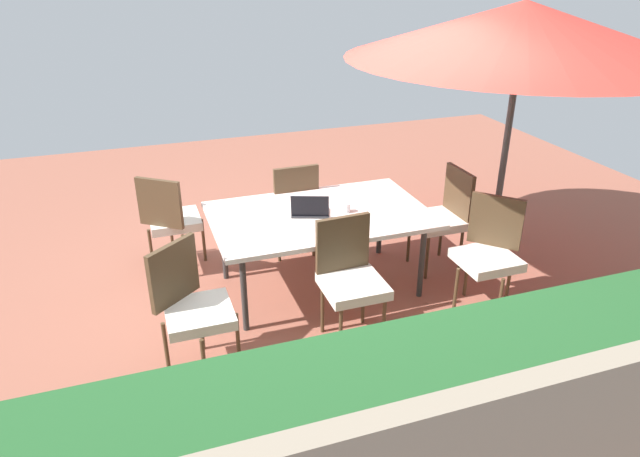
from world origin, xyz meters
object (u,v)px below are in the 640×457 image
object	(u,v)px
chair_west	(443,214)
chair_south	(292,203)
chair_north	(350,275)
chair_northeast	(192,304)
cup	(346,208)
patio_umbrella	(523,30)
laptop	(310,210)
dining_table	(320,218)
chair_southeast	(171,217)
chair_northwest	(489,250)

from	to	relation	value
chair_west	chair_south	xyz separation A→B (m)	(1.27, -0.71, 0.00)
chair_north	chair_northeast	bearing A→B (deg)	177.53
chair_north	chair_south	size ratio (longest dim) A/B	1.00
chair_west	cup	world-z (taller)	chair_west
patio_umbrella	chair_west	world-z (taller)	patio_umbrella
patio_umbrella	laptop	world-z (taller)	patio_umbrella
dining_table	laptop	world-z (taller)	laptop
cup	laptop	bearing A→B (deg)	-6.17
laptop	chair_southeast	bearing A→B (deg)	-14.54
patio_umbrella	laptop	size ratio (longest dim) A/B	7.66
chair_north	laptop	size ratio (longest dim) A/B	2.54
chair_west	chair_south	distance (m)	1.46
chair_northeast	chair_west	bearing A→B (deg)	-21.21
chair_northwest	laptop	distance (m)	1.53
patio_umbrella	cup	distance (m)	2.07
chair_west	chair_northeast	bearing A→B (deg)	-73.02
chair_northeast	chair_south	size ratio (longest dim) A/B	1.00
dining_table	chair_south	distance (m)	0.73
chair_northwest	chair_northeast	bearing A→B (deg)	-133.21
chair_south	cup	size ratio (longest dim) A/B	11.89
dining_table	patio_umbrella	world-z (taller)	patio_umbrella
chair_south	laptop	size ratio (longest dim) A/B	2.54
chair_west	laptop	bearing A→B (deg)	-90.01
chair_northeast	chair_northwest	distance (m)	2.44
chair_southeast	chair_west	bearing A→B (deg)	-160.23
chair_south	chair_northeast	bearing A→B (deg)	51.02
patio_umbrella	chair_northwest	world-z (taller)	patio_umbrella
dining_table	chair_north	size ratio (longest dim) A/B	1.91
chair_west	cup	bearing A→B (deg)	-87.81
chair_northeast	laptop	bearing A→B (deg)	-4.76
patio_umbrella	chair_southeast	world-z (taller)	patio_umbrella
chair_southeast	cup	world-z (taller)	chair_southeast
chair_northwest	chair_southeast	bearing A→B (deg)	-165.92
laptop	patio_umbrella	bearing A→B (deg)	-163.44
chair_north	chair_northwest	bearing A→B (deg)	-2.49
chair_northeast	chair_northwest	size ratio (longest dim) A/B	1.00
laptop	chair_south	bearing A→B (deg)	-73.49
dining_table	chair_northeast	size ratio (longest dim) A/B	1.91
chair_northeast	chair_south	xyz separation A→B (m)	(-1.18, -1.50, 0.00)
chair_northwest	chair_south	size ratio (longest dim) A/B	1.00
chair_north	chair_northwest	distance (m)	1.24
chair_northwest	cup	distance (m)	1.25
patio_umbrella	chair_northwest	size ratio (longest dim) A/B	3.02
chair_northwest	patio_umbrella	bearing A→B (deg)	97.70
chair_west	laptop	size ratio (longest dim) A/B	2.54
chair_northwest	chair_south	bearing A→B (deg)	176.78
chair_northeast	chair_northwest	bearing A→B (deg)	-38.62
patio_umbrella	cup	size ratio (longest dim) A/B	35.87
chair_north	chair_south	distance (m)	1.49
chair_northeast	laptop	size ratio (longest dim) A/B	2.54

